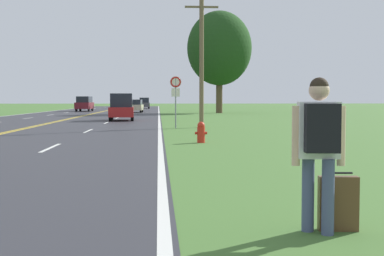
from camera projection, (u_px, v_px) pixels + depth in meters
hitchhiker_person at (319, 139)px, 5.98m from camera, size 0.60×0.45×1.77m
suitcase at (338, 203)px, 6.18m from camera, size 0.46×0.18×0.68m
fire_hydrant at (201, 132)px, 18.72m from camera, size 0.43×0.27×0.74m
traffic_sign at (176, 89)px, 28.09m from camera, size 0.60×0.10×2.74m
utility_pole_midground at (202, 59)px, 28.76m from camera, size 1.80×0.24×7.08m
tree_left_verge at (219, 48)px, 59.64m from camera, size 7.22×7.22×11.40m
car_red_van_approaching at (122, 107)px, 38.37m from camera, size 1.88×4.04×1.94m
car_champagne_hatchback_mid_near at (135, 106)px, 62.13m from camera, size 1.98×4.09×1.52m
car_maroon_suv_mid_far at (84, 104)px, 68.06m from camera, size 1.90×4.69×1.91m
car_dark_grey_suv_receding at (144, 103)px, 89.26m from camera, size 1.92×4.87×1.83m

